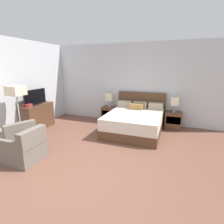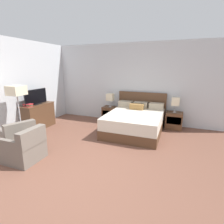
{
  "view_description": "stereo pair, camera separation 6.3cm",
  "coord_description": "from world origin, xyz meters",
  "px_view_note": "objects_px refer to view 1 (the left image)",
  "views": [
    {
      "loc": [
        1.59,
        -2.43,
        2.0
      ],
      "look_at": [
        -0.07,
        2.04,
        0.75
      ],
      "focal_mm": 28.0,
      "sensor_mm": 36.0,
      "label": 1
    },
    {
      "loc": [
        1.64,
        -2.41,
        2.0
      ],
      "look_at": [
        -0.07,
        2.04,
        0.75
      ],
      "focal_mm": 28.0,
      "sensor_mm": 36.0,
      "label": 2
    }
  ],
  "objects_px": {
    "floor_lamp": "(16,94)",
    "nightstand_left": "(110,114)",
    "dresser": "(38,116)",
    "book_small_top": "(27,104)",
    "armchair_by_window": "(18,139)",
    "armchair_companion": "(25,149)",
    "book_red_cover": "(28,106)",
    "book_blue_cover": "(28,105)",
    "nightstand_right": "(173,120)",
    "tv": "(35,97)",
    "table_lamp_right": "(175,101)",
    "table_lamp_left": "(110,97)",
    "bed": "(135,121)"
  },
  "relations": [
    {
      "from": "armchair_by_window",
      "to": "book_red_cover",
      "type": "bearing_deg",
      "value": 123.26
    },
    {
      "from": "book_red_cover",
      "to": "armchair_by_window",
      "type": "relative_size",
      "value": 0.24
    },
    {
      "from": "nightstand_right",
      "to": "book_red_cover",
      "type": "xyz_separation_m",
      "value": [
        -4.17,
        -1.93,
        0.55
      ]
    },
    {
      "from": "book_red_cover",
      "to": "floor_lamp",
      "type": "height_order",
      "value": "floor_lamp"
    },
    {
      "from": "armchair_by_window",
      "to": "book_blue_cover",
      "type": "bearing_deg",
      "value": 123.26
    },
    {
      "from": "tv",
      "to": "dresser",
      "type": "bearing_deg",
      "value": 97.33
    },
    {
      "from": "floor_lamp",
      "to": "nightstand_left",
      "type": "bearing_deg",
      "value": 56.38
    },
    {
      "from": "armchair_companion",
      "to": "bed",
      "type": "bearing_deg",
      "value": 55.2
    },
    {
      "from": "nightstand_left",
      "to": "armchair_by_window",
      "type": "height_order",
      "value": "armchair_by_window"
    },
    {
      "from": "bed",
      "to": "floor_lamp",
      "type": "height_order",
      "value": "floor_lamp"
    },
    {
      "from": "table_lamp_right",
      "to": "armchair_by_window",
      "type": "xyz_separation_m",
      "value": [
        -3.48,
        -2.98,
        -0.62
      ]
    },
    {
      "from": "table_lamp_right",
      "to": "book_blue_cover",
      "type": "height_order",
      "value": "table_lamp_right"
    },
    {
      "from": "bed",
      "to": "armchair_by_window",
      "type": "distance_m",
      "value": 3.26
    },
    {
      "from": "bed",
      "to": "armchair_companion",
      "type": "bearing_deg",
      "value": -124.8
    },
    {
      "from": "armchair_by_window",
      "to": "armchair_companion",
      "type": "distance_m",
      "value": 0.64
    },
    {
      "from": "table_lamp_left",
      "to": "book_red_cover",
      "type": "height_order",
      "value": "table_lamp_left"
    },
    {
      "from": "nightstand_right",
      "to": "table_lamp_left",
      "type": "xyz_separation_m",
      "value": [
        -2.26,
        0.0,
        0.63
      ]
    },
    {
      "from": "dresser",
      "to": "armchair_companion",
      "type": "distance_m",
      "value": 2.17
    },
    {
      "from": "table_lamp_right",
      "to": "book_blue_cover",
      "type": "xyz_separation_m",
      "value": [
        -4.17,
        -1.93,
        -0.05
      ]
    },
    {
      "from": "nightstand_right",
      "to": "armchair_companion",
      "type": "bearing_deg",
      "value": -131.51
    },
    {
      "from": "nightstand_left",
      "to": "dresser",
      "type": "height_order",
      "value": "dresser"
    },
    {
      "from": "dresser",
      "to": "book_small_top",
      "type": "bearing_deg",
      "value": -87.62
    },
    {
      "from": "nightstand_right",
      "to": "tv",
      "type": "distance_m",
      "value": 4.54
    },
    {
      "from": "book_red_cover",
      "to": "book_blue_cover",
      "type": "distance_m",
      "value": 0.03
    },
    {
      "from": "book_small_top",
      "to": "table_lamp_right",
      "type": "bearing_deg",
      "value": 24.76
    },
    {
      "from": "floor_lamp",
      "to": "book_blue_cover",
      "type": "bearing_deg",
      "value": 114.91
    },
    {
      "from": "bed",
      "to": "armchair_by_window",
      "type": "bearing_deg",
      "value": -136.14
    },
    {
      "from": "nightstand_left",
      "to": "book_small_top",
      "type": "xyz_separation_m",
      "value": [
        -1.92,
        -1.93,
        0.61
      ]
    },
    {
      "from": "table_lamp_left",
      "to": "dresser",
      "type": "relative_size",
      "value": 0.43
    },
    {
      "from": "tv",
      "to": "book_red_cover",
      "type": "distance_m",
      "value": 0.42
    },
    {
      "from": "dresser",
      "to": "book_small_top",
      "type": "height_order",
      "value": "book_small_top"
    },
    {
      "from": "tv",
      "to": "floor_lamp",
      "type": "relative_size",
      "value": 0.59
    },
    {
      "from": "table_lamp_left",
      "to": "book_blue_cover",
      "type": "xyz_separation_m",
      "value": [
        -1.92,
        -1.93,
        -0.05
      ]
    },
    {
      "from": "tv",
      "to": "book_blue_cover",
      "type": "bearing_deg",
      "value": -87.51
    },
    {
      "from": "table_lamp_right",
      "to": "armchair_by_window",
      "type": "bearing_deg",
      "value": -139.4
    },
    {
      "from": "bed",
      "to": "table_lamp_left",
      "type": "relative_size",
      "value": 4.16
    },
    {
      "from": "nightstand_right",
      "to": "book_blue_cover",
      "type": "height_order",
      "value": "book_blue_cover"
    },
    {
      "from": "dresser",
      "to": "floor_lamp",
      "type": "xyz_separation_m",
      "value": [
        0.28,
        -0.94,
        0.88
      ]
    },
    {
      "from": "nightstand_right",
      "to": "tv",
      "type": "xyz_separation_m",
      "value": [
        -4.19,
        -1.57,
        0.77
      ]
    },
    {
      "from": "book_red_cover",
      "to": "book_small_top",
      "type": "bearing_deg",
      "value": 180.0
    },
    {
      "from": "book_blue_cover",
      "to": "floor_lamp",
      "type": "distance_m",
      "value": 0.77
    },
    {
      "from": "nightstand_right",
      "to": "tv",
      "type": "relative_size",
      "value": 0.62
    },
    {
      "from": "nightstand_left",
      "to": "dresser",
      "type": "distance_m",
      "value": 2.49
    },
    {
      "from": "table_lamp_left",
      "to": "floor_lamp",
      "type": "height_order",
      "value": "floor_lamp"
    },
    {
      "from": "nightstand_right",
      "to": "armchair_by_window",
      "type": "height_order",
      "value": "armchair_by_window"
    },
    {
      "from": "book_blue_cover",
      "to": "armchair_companion",
      "type": "height_order",
      "value": "book_blue_cover"
    },
    {
      "from": "tv",
      "to": "book_blue_cover",
      "type": "height_order",
      "value": "tv"
    },
    {
      "from": "nightstand_right",
      "to": "tv",
      "type": "bearing_deg",
      "value": -159.44
    },
    {
      "from": "armchair_by_window",
      "to": "armchair_companion",
      "type": "xyz_separation_m",
      "value": [
        0.56,
        -0.32,
        0.0
      ]
    },
    {
      "from": "nightstand_right",
      "to": "floor_lamp",
      "type": "relative_size",
      "value": 0.37
    }
  ]
}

